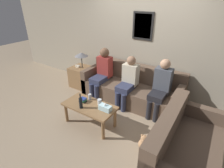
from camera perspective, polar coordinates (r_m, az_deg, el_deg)
name	(u,v)px	position (r m, az deg, el deg)	size (l,w,h in m)	color
ground_plane	(120,109)	(4.00, 2.65, -8.29)	(16.00, 16.00, 0.00)	gray
wall_back	(142,43)	(4.25, 9.81, 12.91)	(9.00, 0.08, 2.60)	#9E937F
couch_main	(131,89)	(4.22, 6.25, -1.63)	(2.35, 0.85, 0.84)	brown
couch_side	(183,150)	(2.91, 22.29, -19.19)	(0.85, 1.61, 0.84)	brown
coffee_table	(90,108)	(3.41, -7.33, -7.79)	(1.03, 0.51, 0.45)	olive
side_table_with_lamp	(81,75)	(4.93, -9.98, 2.89)	(0.52, 0.52, 0.98)	olive
wine_bottle	(81,103)	(3.25, -10.17, -6.01)	(0.07, 0.07, 0.30)	black
drinking_glass	(100,102)	(3.35, -4.07, -5.81)	(0.08, 0.08, 0.11)	silver
book_stack	(83,100)	(3.46, -9.48, -5.18)	(0.15, 0.11, 0.08)	black
soda_can	(90,97)	(3.50, -7.23, -4.19)	(0.07, 0.07, 0.12)	#BCBCC1
tissue_box	(105,108)	(3.18, -2.23, -7.73)	(0.23, 0.12, 0.15)	silver
person_left	(102,71)	(4.29, -3.24, 4.24)	(0.34, 0.63, 1.20)	#2D334C
person_middle	(128,80)	(3.91, 5.23, 1.26)	(0.34, 0.60, 1.14)	#2D334C
person_right	(161,86)	(3.71, 15.59, -0.73)	(0.34, 0.60, 1.19)	black
teddy_bear	(144,143)	(3.10, 10.30, -18.38)	(0.18, 0.18, 0.28)	#A87A51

